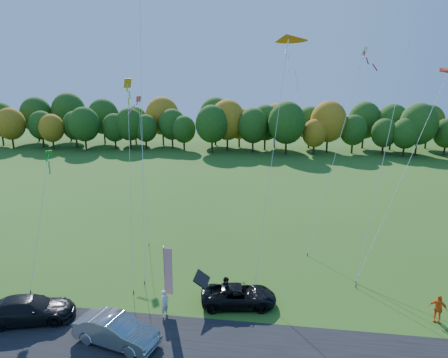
# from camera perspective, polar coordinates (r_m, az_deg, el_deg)

# --- Properties ---
(ground) EXTENTS (160.00, 160.00, 0.00)m
(ground) POSITION_cam_1_polar(r_m,az_deg,el_deg) (26.55, -1.93, -18.12)
(ground) COLOR #2D5616
(asphalt_strip) EXTENTS (90.00, 6.00, 0.01)m
(asphalt_strip) POSITION_cam_1_polar(r_m,az_deg,el_deg) (23.33, -3.79, -23.32)
(asphalt_strip) COLOR black
(asphalt_strip) RESTS_ON ground
(tree_line) EXTENTS (116.00, 12.00, 10.00)m
(tree_line) POSITION_cam_1_polar(r_m,az_deg,el_deg) (78.44, 5.09, 3.86)
(tree_line) COLOR #1E4711
(tree_line) RESTS_ON ground
(black_suv) EXTENTS (5.09, 2.93, 1.34)m
(black_suv) POSITION_cam_1_polar(r_m,az_deg,el_deg) (26.65, 2.11, -16.30)
(black_suv) COLOR black
(black_suv) RESTS_ON ground
(silver_sedan) EXTENTS (5.08, 2.79, 1.59)m
(silver_sedan) POSITION_cam_1_polar(r_m,az_deg,el_deg) (24.10, -15.13, -20.16)
(silver_sedan) COLOR #97989C
(silver_sedan) RESTS_ON ground
(dark_truck_a) EXTENTS (5.66, 3.59, 1.53)m
(dark_truck_a) POSITION_cam_1_polar(r_m,az_deg,el_deg) (27.72, -26.09, -16.37)
(dark_truck_a) COLOR black
(dark_truck_a) RESTS_ON ground
(person_tailgate_a) EXTENTS (0.61, 0.73, 1.71)m
(person_tailgate_a) POSITION_cam_1_polar(r_m,az_deg,el_deg) (25.74, -8.45, -17.17)
(person_tailgate_a) COLOR silver
(person_tailgate_a) RESTS_ON ground
(person_tailgate_b) EXTENTS (1.04, 1.11, 1.83)m
(person_tailgate_b) POSITION_cam_1_polar(r_m,az_deg,el_deg) (26.71, 0.37, -15.61)
(person_tailgate_b) COLOR gray
(person_tailgate_b) RESTS_ON ground
(person_east) EXTENTS (1.10, 0.82, 1.73)m
(person_east) POSITION_cam_1_polar(r_m,az_deg,el_deg) (28.08, 28.24, -15.98)
(person_east) COLOR orange
(person_east) RESTS_ON ground
(feather_flag) EXTENTS (0.55, 0.08, 4.18)m
(feather_flag) POSITION_cam_1_polar(r_m,az_deg,el_deg) (25.74, -8.09, -12.83)
(feather_flag) COLOR #999999
(feather_flag) RESTS_ON ground
(kite_delta_blue) EXTENTS (4.12, 11.54, 32.34)m
(kite_delta_blue) POSITION_cam_1_polar(r_m,az_deg,el_deg) (31.77, -11.82, 17.01)
(kite_delta_blue) COLOR #4C3F33
(kite_delta_blue) RESTS_ON ground
(kite_parafoil_orange) EXTENTS (7.87, 11.89, 26.98)m
(kite_parafoil_orange) POSITION_cam_1_polar(r_m,az_deg,el_deg) (32.91, 23.64, 11.48)
(kite_parafoil_orange) COLOR #4C3F33
(kite_parafoil_orange) RESTS_ON ground
(kite_delta_red) EXTENTS (3.14, 8.81, 18.61)m
(kite_delta_red) POSITION_cam_1_polar(r_m,az_deg,el_deg) (29.05, 7.11, 4.33)
(kite_delta_red) COLOR #4C3F33
(kite_delta_red) RESTS_ON ground
(kite_parafoil_rainbow) EXTENTS (8.55, 7.90, 15.26)m
(kite_parafoil_rainbow) POSITION_cam_1_polar(r_m,az_deg,el_deg) (32.51, 24.44, 1.04)
(kite_parafoil_rainbow) COLOR #4C3F33
(kite_parafoil_rainbow) RESTS_ON ground
(kite_diamond_yellow) EXTENTS (2.01, 5.35, 14.50)m
(kite_diamond_yellow) POSITION_cam_1_polar(r_m,az_deg,el_deg) (28.54, -13.23, -0.53)
(kite_diamond_yellow) COLOR #4C3F33
(kite_diamond_yellow) RESTS_ON ground
(kite_diamond_green) EXTENTS (1.66, 6.19, 9.11)m
(kite_diamond_green) POSITION_cam_1_polar(r_m,az_deg,el_deg) (31.89, -24.77, -4.98)
(kite_diamond_green) COLOR #4C3F33
(kite_diamond_green) RESTS_ON ground
(kite_diamond_white) EXTENTS (4.96, 6.77, 17.14)m
(kite_diamond_white) POSITION_cam_1_polar(r_m,az_deg,el_deg) (34.82, 15.82, 4.04)
(kite_diamond_white) COLOR #4C3F33
(kite_diamond_white) RESTS_ON ground
(kite_diamond_pink) EXTENTS (3.67, 8.39, 12.74)m
(kite_diamond_pink) POSITION_cam_1_polar(r_m,az_deg,el_deg) (38.05, -11.45, 1.82)
(kite_diamond_pink) COLOR #4C3F33
(kite_diamond_pink) RESTS_ON ground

